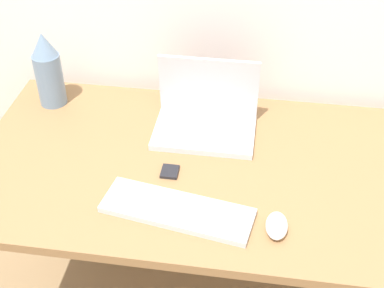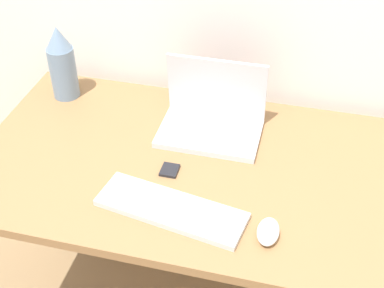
{
  "view_description": "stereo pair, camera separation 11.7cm",
  "coord_description": "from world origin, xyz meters",
  "px_view_note": "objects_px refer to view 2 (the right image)",
  "views": [
    {
      "loc": [
        0.14,
        -0.83,
        1.8
      ],
      "look_at": [
        -0.04,
        0.35,
        0.85
      ],
      "focal_mm": 50.0,
      "sensor_mm": 36.0,
      "label": 1
    },
    {
      "loc": [
        0.25,
        -0.8,
        1.8
      ],
      "look_at": [
        -0.04,
        0.35,
        0.85
      ],
      "focal_mm": 50.0,
      "sensor_mm": 36.0,
      "label": 2
    }
  ],
  "objects_px": {
    "laptop": "(212,117)",
    "mouse": "(268,232)",
    "vase": "(62,63)",
    "mp3_player": "(170,170)",
    "keyboard": "(171,209)"
  },
  "relations": [
    {
      "from": "laptop",
      "to": "mouse",
      "type": "height_order",
      "value": "laptop"
    },
    {
      "from": "laptop",
      "to": "mouse",
      "type": "distance_m",
      "value": 0.48
    },
    {
      "from": "mouse",
      "to": "vase",
      "type": "relative_size",
      "value": 0.37
    },
    {
      "from": "mouse",
      "to": "mp3_player",
      "type": "distance_m",
      "value": 0.37
    },
    {
      "from": "laptop",
      "to": "mouse",
      "type": "bearing_deg",
      "value": -59.85
    },
    {
      "from": "keyboard",
      "to": "laptop",
      "type": "bearing_deg",
      "value": 86.02
    },
    {
      "from": "keyboard",
      "to": "mouse",
      "type": "xyz_separation_m",
      "value": [
        0.27,
        -0.02,
        0.01
      ]
    },
    {
      "from": "keyboard",
      "to": "vase",
      "type": "distance_m",
      "value": 0.71
    },
    {
      "from": "mouse",
      "to": "vase",
      "type": "distance_m",
      "value": 0.93
    },
    {
      "from": "mouse",
      "to": "laptop",
      "type": "bearing_deg",
      "value": 120.15
    },
    {
      "from": "vase",
      "to": "mp3_player",
      "type": "bearing_deg",
      "value": -33.17
    },
    {
      "from": "laptop",
      "to": "mp3_player",
      "type": "relative_size",
      "value": 5.54
    },
    {
      "from": "mp3_player",
      "to": "laptop",
      "type": "bearing_deg",
      "value": 71.66
    },
    {
      "from": "laptop",
      "to": "keyboard",
      "type": "xyz_separation_m",
      "value": [
        -0.03,
        -0.39,
        -0.04
      ]
    },
    {
      "from": "laptop",
      "to": "mp3_player",
      "type": "xyz_separation_m",
      "value": [
        -0.08,
        -0.23,
        -0.05
      ]
    }
  ]
}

